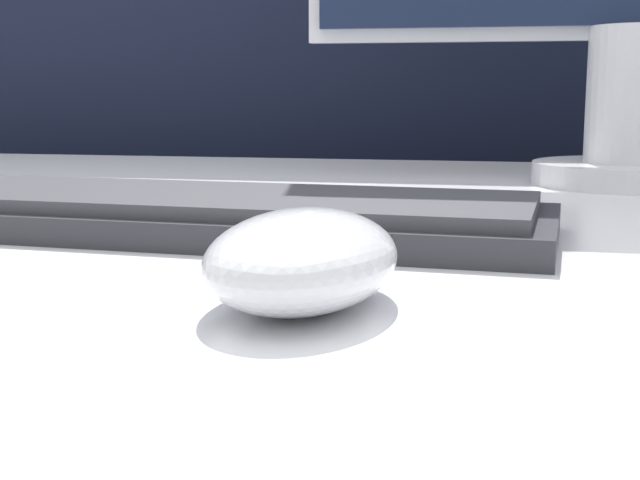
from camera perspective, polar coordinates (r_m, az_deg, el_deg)
partition_panel at (r=1.22m, az=9.17°, el=1.71°), size 5.00×0.03×1.35m
computer_mouse_near at (r=0.35m, az=-1.11°, el=-1.22°), size 0.08×0.12×0.04m
keyboard at (r=0.54m, az=-7.00°, el=1.69°), size 0.41×0.17×0.02m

